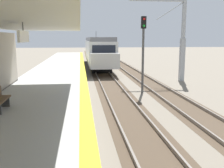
# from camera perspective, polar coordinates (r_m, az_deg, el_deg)

# --- Properties ---
(station_platform) EXTENTS (5.00, 80.00, 0.91)m
(station_platform) POSITION_cam_1_polar(r_m,az_deg,el_deg) (14.09, -15.21, -4.00)
(station_platform) COLOR #A8A8A3
(station_platform) RESTS_ON ground
(track_pair_nearest_platform) EXTENTS (2.34, 120.00, 0.16)m
(track_pair_nearest_platform) POSITION_cam_1_polar(r_m,az_deg,el_deg) (18.08, 0.63, -1.90)
(track_pair_nearest_platform) COLOR #4C3D2D
(track_pair_nearest_platform) RESTS_ON ground
(track_pair_middle) EXTENTS (2.34, 120.00, 0.16)m
(track_pair_middle) POSITION_cam_1_polar(r_m,az_deg,el_deg) (18.82, 10.95, -1.61)
(track_pair_middle) COLOR #4C3D2D
(track_pair_middle) RESTS_ON ground
(approaching_train) EXTENTS (2.93, 19.60, 4.76)m
(approaching_train) POSITION_cam_1_polar(r_m,az_deg,el_deg) (34.68, -3.06, 7.33)
(approaching_train) COLOR silver
(approaching_train) RESTS_ON ground
(rail_signal_post) EXTENTS (0.32, 0.34, 5.20)m
(rail_signal_post) POSITION_cam_1_polar(r_m,az_deg,el_deg) (17.95, 6.82, 8.07)
(rail_signal_post) COLOR #4C4C4C
(rail_signal_post) RESTS_ON ground
(catenary_pylon_far_side) EXTENTS (5.00, 0.40, 7.50)m
(catenary_pylon_far_side) POSITION_cam_1_polar(r_m,az_deg,el_deg) (23.76, 14.54, 9.26)
(catenary_pylon_far_side) COLOR #9EA3A8
(catenary_pylon_far_side) RESTS_ON ground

